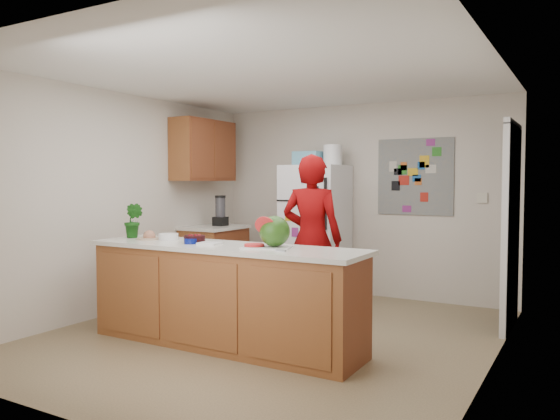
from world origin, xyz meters
The scene contains 26 objects.
floor centered at (0.00, 0.00, -0.01)m, with size 4.00×4.50×0.02m, color brown.
wall_back centered at (0.00, 2.26, 1.25)m, with size 4.00×0.02×2.50m, color beige.
wall_left centered at (-2.01, 0.00, 1.25)m, with size 0.02×4.50×2.50m, color beige.
wall_right centered at (2.01, 0.00, 1.25)m, with size 0.02×4.50×2.50m, color beige.
ceiling centered at (0.00, 0.00, 2.51)m, with size 4.00×4.50×0.02m, color white.
doorway centered at (1.99, 1.45, 1.02)m, with size 0.03×0.85×2.04m, color black.
peninsula_base centered at (-0.20, -0.50, 0.44)m, with size 2.60×0.62×0.88m, color brown.
peninsula_top centered at (-0.20, -0.50, 0.90)m, with size 2.68×0.70×0.04m, color silver.
side_counter_base centered at (-1.69, 1.35, 0.43)m, with size 0.60×0.80×0.86m, color brown.
side_counter_top centered at (-1.69, 1.35, 0.88)m, with size 0.64×0.84×0.04m, color silver.
upper_cabinets centered at (-1.82, 1.30, 1.90)m, with size 0.35×1.00×0.80m, color brown.
refrigerator centered at (-0.45, 1.88, 0.85)m, with size 0.75×0.70×1.70m, color silver.
fridge_top_bin centered at (-0.55, 1.88, 1.79)m, with size 0.35×0.28×0.18m, color #5999B2.
photo_collage centered at (0.75, 2.24, 1.55)m, with size 0.95×0.01×0.95m, color slate.
person centered at (0.12, 0.63, 0.89)m, with size 0.65×0.42×1.77m, color #750506.
blender_appliance centered at (-1.64, 1.42, 1.09)m, with size 0.13×0.13×0.38m, color black.
cutting_board centered at (0.25, -0.48, 0.93)m, with size 0.41×0.31×0.01m, color white.
watermelon centered at (0.31, -0.46, 1.06)m, with size 0.27×0.27×0.27m, color #206311.
watermelon_slice centered at (0.15, -0.53, 0.94)m, with size 0.17×0.17×0.02m, color red.
cherry_bowl centered at (-0.53, -0.50, 0.96)m, with size 0.20×0.20×0.07m, color black.
white_bowl centered at (-0.93, -0.41, 0.95)m, with size 0.19×0.19×0.06m, color silver.
cobalt_bowl centered at (-0.51, -0.58, 0.95)m, with size 0.12×0.12×0.05m, color #071060.
plate centered at (-1.12, -0.47, 0.93)m, with size 0.25×0.25×0.02m, color beige.
paper_towel centered at (-0.33, -0.54, 0.93)m, with size 0.18×0.16×0.02m, color silver.
keys centered at (0.47, -0.64, 0.93)m, with size 0.08×0.04×0.01m, color gray.
potted_plant centered at (-1.35, -0.45, 1.10)m, with size 0.19×0.16×0.35m, color #124812.
Camera 1 is at (2.68, -4.49, 1.49)m, focal length 35.00 mm.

